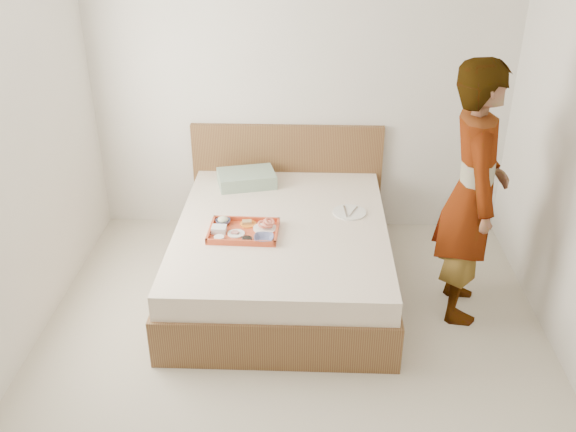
# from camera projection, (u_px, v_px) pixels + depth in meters

# --- Properties ---
(ground) EXTENTS (3.50, 4.00, 0.01)m
(ground) POSITION_uv_depth(u_px,v_px,m) (291.00, 371.00, 4.04)
(ground) COLOR beige
(ground) RESTS_ON ground
(wall_back) EXTENTS (3.50, 0.01, 2.60)m
(wall_back) POSITION_uv_depth(u_px,v_px,m) (300.00, 84.00, 5.20)
(wall_back) COLOR silver
(wall_back) RESTS_ON ground
(bed) EXTENTS (1.65, 2.00, 0.53)m
(bed) POSITION_uv_depth(u_px,v_px,m) (282.00, 254.00, 4.80)
(bed) COLOR brown
(bed) RESTS_ON ground
(headboard) EXTENTS (1.65, 0.06, 0.95)m
(headboard) POSITION_uv_depth(u_px,v_px,m) (287.00, 177.00, 5.56)
(headboard) COLOR brown
(headboard) RESTS_ON ground
(pillow) EXTENTS (0.53, 0.42, 0.11)m
(pillow) POSITION_uv_depth(u_px,v_px,m) (247.00, 178.00, 5.26)
(pillow) COLOR gray
(pillow) RESTS_ON bed
(tray) EXTENTS (0.51, 0.37, 0.05)m
(tray) POSITION_uv_depth(u_px,v_px,m) (244.00, 231.00, 4.54)
(tray) COLOR #D2442B
(tray) RESTS_ON bed
(prawn_plate) EXTENTS (0.18, 0.18, 0.01)m
(prawn_plate) POSITION_uv_depth(u_px,v_px,m) (265.00, 228.00, 4.58)
(prawn_plate) COLOR white
(prawn_plate) RESTS_ON tray
(navy_bowl_big) EXTENTS (0.14, 0.14, 0.03)m
(navy_bowl_big) POSITION_uv_depth(u_px,v_px,m) (264.00, 238.00, 4.43)
(navy_bowl_big) COLOR navy
(navy_bowl_big) RESTS_ON tray
(sauce_dish) EXTENTS (0.07, 0.07, 0.03)m
(sauce_dish) POSITION_uv_depth(u_px,v_px,m) (247.00, 240.00, 4.42)
(sauce_dish) COLOR black
(sauce_dish) RESTS_ON tray
(meat_plate) EXTENTS (0.13, 0.13, 0.01)m
(meat_plate) POSITION_uv_depth(u_px,v_px,m) (236.00, 234.00, 4.51)
(meat_plate) COLOR white
(meat_plate) RESTS_ON tray
(bread_plate) EXTENTS (0.12, 0.12, 0.01)m
(bread_plate) POSITION_uv_depth(u_px,v_px,m) (248.00, 224.00, 4.64)
(bread_plate) COLOR orange
(bread_plate) RESTS_ON tray
(salad_bowl) EXTENTS (0.11, 0.11, 0.03)m
(salad_bowl) POSITION_uv_depth(u_px,v_px,m) (223.00, 222.00, 4.65)
(salad_bowl) COLOR navy
(salad_bowl) RESTS_ON tray
(plastic_tub) EXTENTS (0.11, 0.09, 0.05)m
(plastic_tub) POSITION_uv_depth(u_px,v_px,m) (219.00, 229.00, 4.53)
(plastic_tub) COLOR silver
(plastic_tub) RESTS_ON tray
(cheese_round) EXTENTS (0.07, 0.07, 0.03)m
(cheese_round) POSITION_uv_depth(u_px,v_px,m) (219.00, 238.00, 4.44)
(cheese_round) COLOR white
(cheese_round) RESTS_ON tray
(dinner_plate) EXTENTS (0.31, 0.31, 0.01)m
(dinner_plate) POSITION_uv_depth(u_px,v_px,m) (349.00, 212.00, 4.83)
(dinner_plate) COLOR white
(dinner_plate) RESTS_ON bed
(person) EXTENTS (0.50, 0.71, 1.84)m
(person) POSITION_uv_depth(u_px,v_px,m) (473.00, 194.00, 4.23)
(person) COLOR white
(person) RESTS_ON ground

